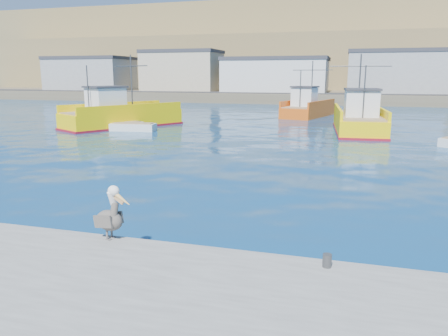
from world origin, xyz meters
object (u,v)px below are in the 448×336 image
(trawler_yellow_b, at_px, (359,120))
(pelican, at_px, (110,216))
(boat_orange, at_px, (307,107))
(skiff_extra, at_px, (123,125))
(trawler_yellow_a, at_px, (120,116))
(skiff_left, at_px, (133,128))

(trawler_yellow_b, bearing_deg, pelican, -102.83)
(boat_orange, distance_m, pelican, 40.61)
(boat_orange, xyz_separation_m, skiff_extra, (-14.57, -15.53, -0.80))
(boat_orange, relative_size, skiff_extra, 2.38)
(trawler_yellow_a, bearing_deg, pelican, -61.17)
(boat_orange, relative_size, pelican, 6.59)
(skiff_extra, xyz_separation_m, pelican, (13.57, -25.07, 0.85))
(trawler_yellow_b, xyz_separation_m, boat_orange, (-5.39, 12.54, 0.06))
(trawler_yellow_a, height_order, pelican, trawler_yellow_a)
(trawler_yellow_a, distance_m, skiff_left, 3.37)
(trawler_yellow_a, height_order, skiff_extra, trawler_yellow_a)
(boat_orange, height_order, skiff_left, boat_orange)
(pelican, bearing_deg, skiff_extra, 118.42)
(trawler_yellow_a, xyz_separation_m, boat_orange, (15.28, 14.68, 0.03))
(skiff_extra, height_order, pelican, pelican)
(skiff_left, distance_m, pelican, 26.52)
(boat_orange, xyz_separation_m, skiff_left, (-12.85, -16.88, -0.80))
(boat_orange, bearing_deg, trawler_yellow_a, -136.14)
(trawler_yellow_a, distance_m, skiff_extra, 1.34)
(skiff_left, height_order, skiff_extra, same)
(trawler_yellow_b, bearing_deg, boat_orange, 113.25)
(trawler_yellow_b, xyz_separation_m, pelican, (-6.39, -28.06, 0.12))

